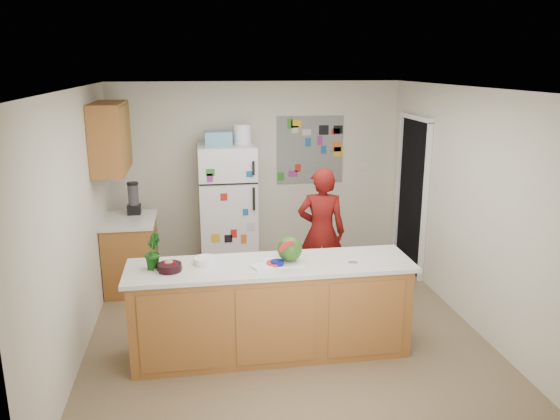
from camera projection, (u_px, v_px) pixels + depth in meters
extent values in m
cube|color=brown|center=(283.00, 328.00, 5.85)|extent=(4.00, 4.50, 0.02)
cube|color=beige|center=(257.00, 172.00, 7.67)|extent=(4.00, 0.02, 2.50)
cube|color=beige|center=(76.00, 223.00, 5.22)|extent=(0.02, 4.50, 2.50)
cube|color=beige|center=(469.00, 207.00, 5.82)|extent=(0.02, 4.50, 2.50)
cube|color=white|center=(283.00, 87.00, 5.19)|extent=(4.00, 4.50, 0.02)
cube|color=black|center=(413.00, 196.00, 7.26)|extent=(0.03, 0.85, 2.04)
cube|color=brown|center=(271.00, 311.00, 5.22)|extent=(2.60, 0.62, 0.88)
cube|color=silver|center=(271.00, 266.00, 5.10)|extent=(2.68, 0.70, 0.04)
cube|color=brown|center=(131.00, 255.00, 6.76)|extent=(0.60, 0.80, 0.86)
cube|color=silver|center=(129.00, 220.00, 6.65)|extent=(0.64, 0.84, 0.04)
cube|color=brown|center=(110.00, 137.00, 6.32)|extent=(0.35, 1.00, 0.80)
cube|color=silver|center=(228.00, 208.00, 7.35)|extent=(0.75, 0.70, 1.70)
cube|color=#5999B2|center=(218.00, 138.00, 7.09)|extent=(0.35, 0.28, 0.18)
cube|color=slate|center=(310.00, 150.00, 7.69)|extent=(0.95, 0.01, 0.95)
imported|color=#5F0E0C|center=(321.00, 232.00, 6.50)|extent=(0.64, 0.49, 1.57)
cylinder|color=black|center=(134.00, 199.00, 6.81)|extent=(0.13, 0.13, 0.38)
cube|color=white|center=(284.00, 262.00, 5.11)|extent=(0.37, 0.29, 0.01)
sphere|color=#1A5914|center=(290.00, 249.00, 5.11)|extent=(0.24, 0.24, 0.24)
cylinder|color=red|center=(275.00, 263.00, 5.05)|extent=(0.15, 0.15, 0.02)
cylinder|color=black|center=(170.00, 267.00, 4.91)|extent=(0.29, 0.29, 0.07)
cylinder|color=silver|center=(205.00, 260.00, 5.09)|extent=(0.26, 0.26, 0.06)
cylinder|color=#080E6B|center=(277.00, 263.00, 5.03)|extent=(0.14, 0.14, 0.05)
cylinder|color=beige|center=(169.00, 268.00, 4.96)|extent=(0.28, 0.28, 0.02)
cube|color=silver|center=(262.00, 266.00, 5.00)|extent=(0.22, 0.21, 0.02)
cube|color=gray|center=(353.00, 262.00, 5.11)|extent=(0.08, 0.05, 0.01)
imported|color=#0E410E|center=(152.00, 251.00, 4.94)|extent=(0.16, 0.19, 0.33)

